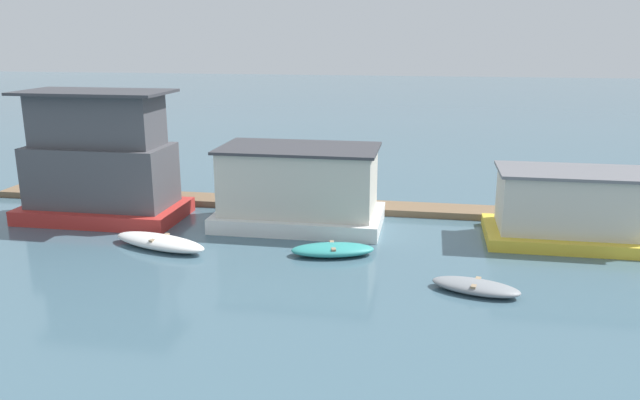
# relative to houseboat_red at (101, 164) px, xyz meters

# --- Properties ---
(ground_plane) EXTENTS (200.00, 200.00, 0.00)m
(ground_plane) POSITION_rel_houseboat_red_xyz_m (9.81, 0.55, -2.46)
(ground_plane) COLOR #426070
(dock_walkway) EXTENTS (33.80, 1.64, 0.30)m
(dock_walkway) POSITION_rel_houseboat_red_xyz_m (9.81, 3.24, -2.31)
(dock_walkway) COLOR brown
(dock_walkway) RESTS_ON ground_plane
(houseboat_red) EXTENTS (6.97, 3.80, 5.62)m
(houseboat_red) POSITION_rel_houseboat_red_xyz_m (0.00, 0.00, 0.00)
(houseboat_red) COLOR red
(houseboat_red) RESTS_ON ground_plane
(houseboat_white) EXTENTS (7.02, 4.13, 3.40)m
(houseboat_white) POSITION_rel_houseboat_red_xyz_m (8.75, 0.52, -0.84)
(houseboat_white) COLOR white
(houseboat_white) RESTS_ON ground_plane
(houseboat_yellow) EXTENTS (6.33, 3.75, 2.86)m
(houseboat_yellow) POSITION_rel_houseboat_red_xyz_m (19.63, 0.18, -1.12)
(houseboat_yellow) COLOR gold
(houseboat_yellow) RESTS_ON ground_plane
(dinghy_white) EXTENTS (4.31, 2.37, 0.51)m
(dinghy_white) POSITION_rel_houseboat_red_xyz_m (4.10, -3.43, -2.20)
(dinghy_white) COLOR white
(dinghy_white) RESTS_ON ground_plane
(dinghy_teal) EXTENTS (3.28, 1.94, 0.44)m
(dinghy_teal) POSITION_rel_houseboat_red_xyz_m (10.74, -3.05, -2.24)
(dinghy_teal) COLOR teal
(dinghy_teal) RESTS_ON ground_plane
(dinghy_grey) EXTENTS (2.99, 1.81, 0.39)m
(dinghy_grey) POSITION_rel_houseboat_red_xyz_m (15.74, -5.66, -2.26)
(dinghy_grey) COLOR gray
(dinghy_grey) RESTS_ON ground_plane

